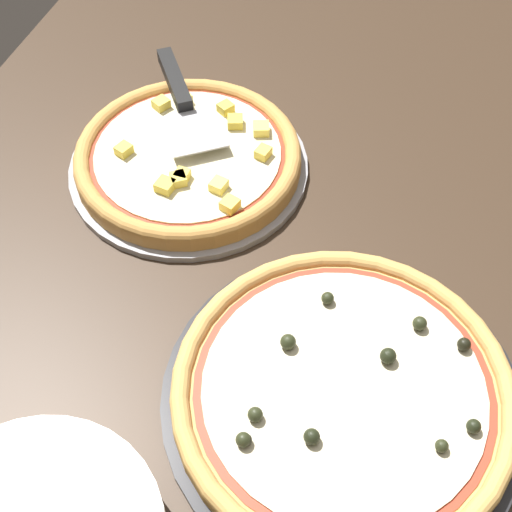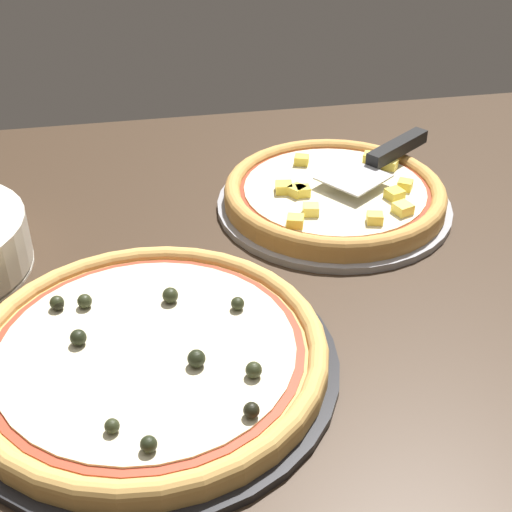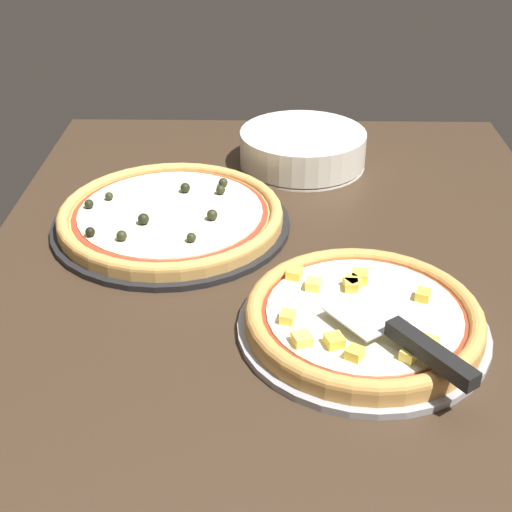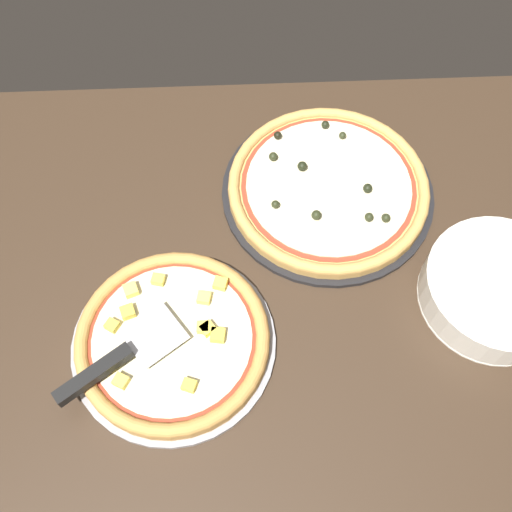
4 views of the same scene
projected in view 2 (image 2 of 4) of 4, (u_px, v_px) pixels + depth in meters
ground_plane at (339, 258)px, 96.20cm from camera, size 153.95×96.13×3.60cm
pizza_pan_front at (334, 205)px, 103.60cm from camera, size 33.86×33.86×1.00cm
pizza_front at (335, 193)px, 102.42cm from camera, size 31.83×31.83×3.70cm
pizza_pan_back at (149, 365)px, 75.30cm from camera, size 40.23×40.23×1.00cm
pizza_back at (148, 352)px, 74.26cm from camera, size 37.82×37.82×3.91cm
serving_spatula at (388, 154)px, 106.30cm from camera, size 20.60×16.86×2.00cm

